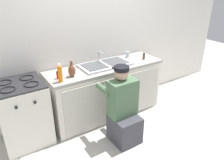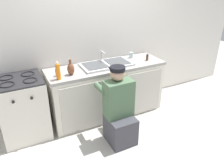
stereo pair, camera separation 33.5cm
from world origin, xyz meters
name	(u,v)px [view 2 (the right image)]	position (x,y,z in m)	size (l,w,h in m)	color
ground_plane	(115,121)	(0.00, 0.00, 0.00)	(12.00, 12.00, 0.00)	beige
back_wall	(97,37)	(0.00, 0.65, 1.25)	(6.00, 0.10, 2.50)	silver
counter_cabinet	(107,91)	(0.00, 0.29, 0.42)	(1.85, 0.62, 0.83)	silver
countertop	(106,67)	(0.00, 0.30, 0.85)	(1.89, 0.62, 0.04)	#9E9993
sink_double_basin	(106,64)	(0.00, 0.30, 0.90)	(0.80, 0.44, 0.19)	silver
stove_range	(24,108)	(-1.31, 0.30, 0.45)	(0.62, 0.62, 0.91)	silver
plumber_person	(119,112)	(-0.15, -0.41, 0.46)	(0.42, 0.61, 1.10)	#3F3F47
spice_bottle_pepper	(147,57)	(0.71, 0.20, 0.93)	(0.04, 0.04, 0.10)	#513823
vase_decorative	(71,69)	(-0.61, 0.18, 0.97)	(0.10, 0.10, 0.23)	brown
water_glass	(131,55)	(0.54, 0.43, 0.93)	(0.06, 0.06, 0.10)	#ADC6CC
spice_bottle_red	(57,73)	(-0.80, 0.22, 0.93)	(0.04, 0.04, 0.10)	red
soap_bottle_orange	(58,72)	(-0.80, 0.10, 0.99)	(0.06, 0.06, 0.25)	orange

